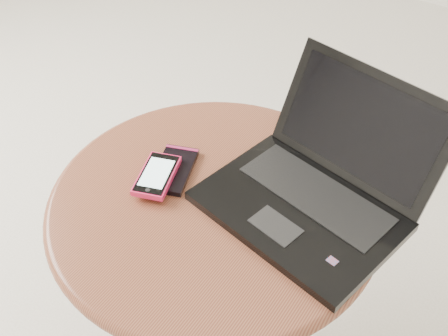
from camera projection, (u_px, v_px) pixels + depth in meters
The scene contains 4 objects.
table at pixel (214, 235), 1.07m from camera, with size 0.61×0.61×0.48m.
laptop at pixel (317, 186), 0.96m from camera, with size 0.39×0.38×0.20m.
phone_black at pixel (174, 169), 1.04m from camera, with size 0.10×0.14×0.01m.
phone_pink at pixel (157, 175), 1.01m from camera, with size 0.09×0.13×0.01m.
Camera 1 is at (0.28, -0.58, 1.20)m, focal length 44.33 mm.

